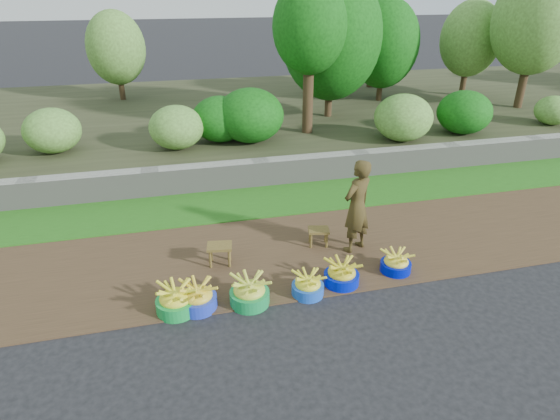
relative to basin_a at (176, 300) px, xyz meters
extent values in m
plane|color=black|center=(1.93, -0.19, -0.17)|extent=(120.00, 120.00, 0.00)
cube|color=#493522|center=(1.93, 1.06, -0.16)|extent=(80.00, 2.50, 0.02)
cube|color=#276C19|center=(1.93, 3.06, -0.15)|extent=(80.00, 1.50, 0.04)
cube|color=gray|center=(1.93, 3.91, 0.10)|extent=(80.00, 0.35, 0.55)
cube|color=#363B22|center=(1.93, 8.81, 0.08)|extent=(80.00, 10.00, 0.50)
cylinder|color=#3B2B19|center=(4.56, 7.21, 0.99)|extent=(0.20, 0.20, 1.32)
ellipsoid|color=#125D11|center=(4.56, 7.21, 2.45)|extent=(2.66, 2.66, 3.32)
cylinder|color=#3B2B19|center=(7.41, 10.80, 1.20)|extent=(0.24, 0.24, 1.75)
ellipsoid|color=#125D11|center=(7.41, 10.80, 2.50)|extent=(1.41, 1.41, 1.76)
cylinder|color=#3B2B19|center=(3.53, 5.82, 1.30)|extent=(0.25, 0.25, 1.96)
ellipsoid|color=#125D11|center=(3.53, 5.82, 2.80)|extent=(1.72, 1.72, 2.15)
cylinder|color=#3B2B19|center=(-1.14, 10.80, 0.85)|extent=(0.17, 0.17, 1.05)
ellipsoid|color=#5D963A|center=(-1.14, 10.80, 1.91)|extent=(1.77, 1.77, 2.22)
cylinder|color=#3B2B19|center=(6.79, 8.70, 0.87)|extent=(0.18, 0.18, 1.09)
ellipsoid|color=#125D11|center=(6.79, 8.70, 2.06)|extent=(2.14, 2.14, 2.67)
cylinder|color=#3B2B19|center=(9.82, 8.75, 0.94)|extent=(0.19, 0.19, 1.22)
ellipsoid|color=#5D963A|center=(9.82, 8.75, 2.11)|extent=(1.89, 1.89, 2.36)
cylinder|color=#3B2B19|center=(10.46, 6.82, 1.19)|extent=(0.23, 0.23, 1.73)
ellipsoid|color=#5D963A|center=(10.46, 6.82, 2.78)|extent=(2.39, 2.39, 2.99)
cylinder|color=#3B2B19|center=(5.55, 10.37, 0.78)|extent=(0.16, 0.16, 0.91)
ellipsoid|color=#125D11|center=(5.55, 10.37, 1.69)|extent=(1.53, 1.53, 1.92)
ellipsoid|color=#5D963A|center=(5.49, 4.63, 0.87)|extent=(1.35, 1.35, 1.08)
ellipsoid|color=#5D963A|center=(9.98, 4.95, 0.70)|extent=(0.93, 0.93, 0.75)
ellipsoid|color=#125D11|center=(2.02, 5.40, 0.95)|extent=(1.55, 1.55, 1.24)
ellipsoid|color=#125D11|center=(7.22, 4.80, 0.85)|extent=(1.31, 1.31, 1.05)
ellipsoid|color=#5D963A|center=(0.33, 5.29, 0.81)|extent=(1.20, 1.20, 0.96)
ellipsoid|color=#125D11|center=(1.34, 5.61, 0.85)|extent=(1.31, 1.31, 1.05)
ellipsoid|color=#5D963A|center=(-2.29, 5.68, 0.81)|extent=(1.20, 1.20, 0.96)
cylinder|color=green|center=(0.00, 0.00, -0.08)|extent=(0.52, 0.52, 0.19)
ellipsoid|color=yellow|center=(0.00, 0.00, 0.07)|extent=(0.46, 0.46, 0.30)
cylinder|color=blue|center=(0.27, 0.01, -0.08)|extent=(0.50, 0.50, 0.18)
ellipsoid|color=yellow|center=(0.27, 0.01, 0.06)|extent=(0.44, 0.44, 0.29)
cylinder|color=#149245|center=(0.95, -0.06, -0.08)|extent=(0.53, 0.53, 0.19)
ellipsoid|color=#CEDA3E|center=(0.95, -0.06, 0.07)|extent=(0.46, 0.46, 0.30)
cylinder|color=blue|center=(1.76, -0.06, -0.09)|extent=(0.44, 0.44, 0.16)
ellipsoid|color=yellow|center=(1.76, -0.06, 0.03)|extent=(0.39, 0.39, 0.25)
cylinder|color=#0216CB|center=(2.29, 0.06, -0.08)|extent=(0.50, 0.50, 0.18)
ellipsoid|color=gold|center=(2.29, 0.06, 0.05)|extent=(0.44, 0.44, 0.28)
cylinder|color=#000EC1|center=(3.17, 0.16, -0.09)|extent=(0.45, 0.45, 0.16)
ellipsoid|color=yellow|center=(3.17, 0.16, 0.03)|extent=(0.39, 0.39, 0.26)
cube|color=brown|center=(0.70, 0.98, 0.15)|extent=(0.41, 0.33, 0.04)
cylinder|color=brown|center=(0.54, 0.91, -0.01)|extent=(0.04, 0.04, 0.28)
cylinder|color=brown|center=(0.82, 0.86, -0.01)|extent=(0.04, 0.04, 0.28)
cylinder|color=brown|center=(0.57, 1.10, -0.01)|extent=(0.04, 0.04, 0.28)
cylinder|color=brown|center=(0.85, 1.05, -0.01)|extent=(0.04, 0.04, 0.28)
cube|color=brown|center=(2.31, 1.16, 0.12)|extent=(0.38, 0.32, 0.04)
cylinder|color=brown|center=(2.17, 1.11, -0.03)|extent=(0.03, 0.03, 0.25)
cylinder|color=brown|center=(2.41, 1.05, -0.03)|extent=(0.03, 0.03, 0.25)
cylinder|color=brown|center=(2.20, 1.28, -0.03)|extent=(0.03, 0.03, 0.25)
cylinder|color=brown|center=(2.45, 1.22, -0.03)|extent=(0.03, 0.03, 0.25)
imported|color=black|center=(2.82, 0.91, 0.59)|extent=(0.65, 0.58, 1.50)
camera|label=1|loc=(0.12, -5.08, 3.65)|focal=30.00mm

